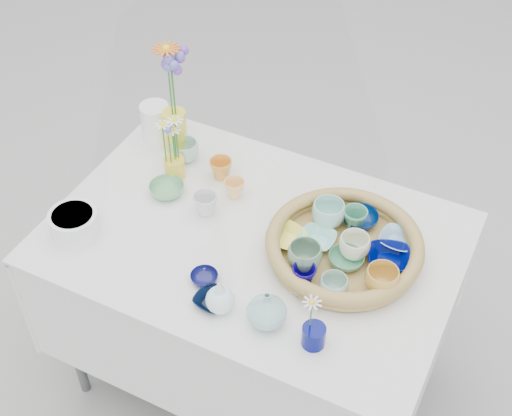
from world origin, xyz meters
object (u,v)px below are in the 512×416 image
at_px(display_table, 254,374).
at_px(bud_vase_seafoam, 267,309).
at_px(tall_vase_yellow, 175,130).
at_px(wicker_tray, 344,247).

relative_size(display_table, bud_vase_seafoam, 10.93).
bearing_deg(tall_vase_yellow, wicker_tray, -16.95).
relative_size(wicker_tray, bud_vase_seafoam, 4.11).
relative_size(display_table, wicker_tray, 2.66).
bearing_deg(tall_vase_yellow, display_table, -31.52).
height_order(display_table, wicker_tray, wicker_tray).
xyz_separation_m(display_table, wicker_tray, (0.28, 0.05, 0.80)).
height_order(bud_vase_seafoam, tall_vase_yellow, tall_vase_yellow).
height_order(wicker_tray, tall_vase_yellow, tall_vase_yellow).
bearing_deg(display_table, tall_vase_yellow, 148.48).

